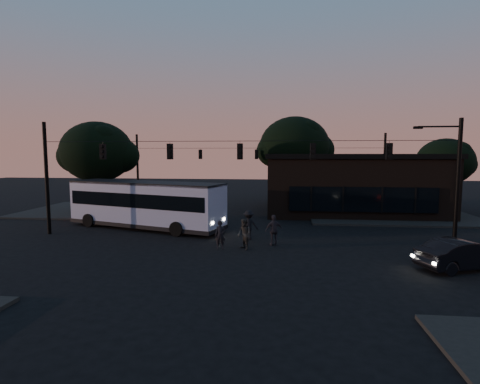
# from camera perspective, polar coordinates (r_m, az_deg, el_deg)

# --- Properties ---
(ground) EXTENTS (120.00, 120.00, 0.00)m
(ground) POSITION_cam_1_polar(r_m,az_deg,el_deg) (20.28, -1.24, -9.62)
(ground) COLOR black
(ground) RESTS_ON ground
(sidewalk_far_right) EXTENTS (14.00, 10.00, 0.15)m
(sidewalk_far_right) POSITION_cam_1_polar(r_m,az_deg,el_deg) (35.10, 21.81, -3.32)
(sidewalk_far_right) COLOR black
(sidewalk_far_right) RESTS_ON ground
(sidewalk_far_left) EXTENTS (14.00, 10.00, 0.15)m
(sidewalk_far_left) POSITION_cam_1_polar(r_m,az_deg,el_deg) (37.64, -19.96, -2.65)
(sidewalk_far_left) COLOR black
(sidewalk_far_left) RESTS_ON ground
(building) EXTENTS (15.40, 10.41, 5.40)m
(building) POSITION_cam_1_polar(r_m,az_deg,el_deg) (36.04, 16.52, 1.31)
(building) COLOR black
(building) RESTS_ON ground
(tree_behind) EXTENTS (7.60, 7.60, 9.43)m
(tree_behind) POSITION_cam_1_polar(r_m,az_deg,el_deg) (41.41, 8.29, 6.87)
(tree_behind) COLOR black
(tree_behind) RESTS_ON ground
(tree_right) EXTENTS (5.20, 5.20, 6.86)m
(tree_right) POSITION_cam_1_polar(r_m,az_deg,el_deg) (40.45, 28.76, 4.03)
(tree_right) COLOR black
(tree_right) RESTS_ON ground
(tree_left) EXTENTS (6.40, 6.40, 8.30)m
(tree_left) POSITION_cam_1_polar(r_m,az_deg,el_deg) (36.36, -20.96, 5.71)
(tree_left) COLOR black
(tree_left) RESTS_ON ground
(signal_rig_near) EXTENTS (26.24, 0.30, 7.50)m
(signal_rig_near) POSITION_cam_1_polar(r_m,az_deg,el_deg) (23.54, -0.00, 3.51)
(signal_rig_near) COLOR black
(signal_rig_near) RESTS_ON ground
(signal_rig_far) EXTENTS (26.24, 0.30, 7.50)m
(signal_rig_far) POSITION_cam_1_polar(r_m,az_deg,el_deg) (39.48, 2.53, 4.09)
(signal_rig_far) COLOR black
(signal_rig_far) RESTS_ON ground
(bus) EXTENTS (12.30, 6.39, 3.39)m
(bus) POSITION_cam_1_polar(r_m,az_deg,el_deg) (27.97, -14.25, -1.53)
(bus) COLOR #A2A7CF
(bus) RESTS_ON ground
(car) EXTENTS (4.63, 3.07, 1.44)m
(car) POSITION_cam_1_polar(r_m,az_deg,el_deg) (20.57, 30.81, -8.16)
(car) COLOR black
(car) RESTS_ON ground
(pedestrian_a) EXTENTS (0.63, 0.44, 1.63)m
(pedestrian_a) POSITION_cam_1_polar(r_m,az_deg,el_deg) (21.40, -3.02, -6.55)
(pedestrian_a) COLOR black
(pedestrian_a) RESTS_ON ground
(pedestrian_b) EXTENTS (1.04, 1.08, 1.76)m
(pedestrian_b) POSITION_cam_1_polar(r_m,az_deg,el_deg) (21.28, 0.64, -6.44)
(pedestrian_b) COLOR #2F2E2B
(pedestrian_b) RESTS_ON ground
(pedestrian_c) EXTENTS (1.16, 0.80, 1.83)m
(pedestrian_c) POSITION_cam_1_polar(r_m,az_deg,el_deg) (22.28, 5.20, -5.81)
(pedestrian_c) COLOR #28262E
(pedestrian_c) RESTS_ON ground
(pedestrian_d) EXTENTS (1.23, 0.73, 1.87)m
(pedestrian_d) POSITION_cam_1_polar(r_m,az_deg,el_deg) (23.70, 1.35, -5.03)
(pedestrian_d) COLOR black
(pedestrian_d) RESTS_ON ground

